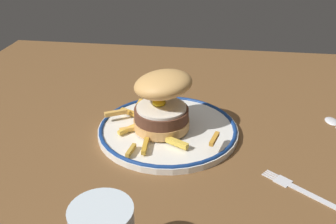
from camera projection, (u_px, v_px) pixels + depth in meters
ground_plane at (153, 142)px, 74.43cm from camera, size 110.89×106.32×4.00cm
dinner_plate at (168, 129)px, 73.40cm from camera, size 27.18×27.18×1.60cm
burger at (162, 100)px, 70.50cm from camera, size 13.13×12.71×11.54cm
fries_pile at (145, 128)px, 70.61cm from camera, size 22.79×19.36×2.27cm
fork at (302, 190)px, 58.26cm from camera, size 12.35×9.74×0.36cm
spoon at (335, 124)px, 76.23cm from camera, size 4.25×13.38×0.90cm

